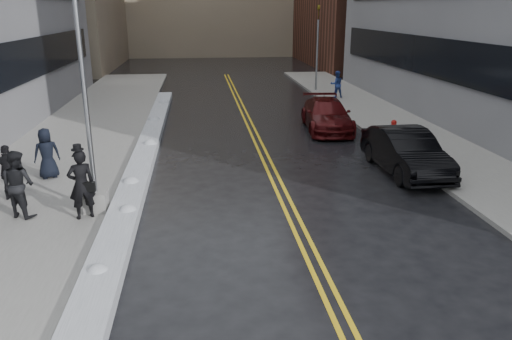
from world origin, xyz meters
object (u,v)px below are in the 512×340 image
object	(u,v)px
traffic_signal	(317,45)
car_maroon	(327,115)
pedestrian_d	(9,172)
pedestrian_east	(337,84)
car_black	(406,152)
lamppost	(89,133)
pedestrian_fedora	(81,184)
pedestrian_b	(18,184)
fire_hydrant	(394,127)
pedestrian_c	(47,153)

from	to	relation	value
traffic_signal	car_maroon	xyz separation A→B (m)	(-2.25, -12.00, -2.63)
pedestrian_d	pedestrian_east	world-z (taller)	pedestrian_east
car_black	pedestrian_east	bearing A→B (deg)	82.24
lamppost	pedestrian_fedora	bearing A→B (deg)	-116.15
pedestrian_fedora	pedestrian_d	distance (m)	3.16
lamppost	pedestrian_b	xyz separation A→B (m)	(-2.06, -0.17, -1.40)
fire_hydrant	pedestrian_b	xyz separation A→B (m)	(-14.36, -8.17, 0.58)
fire_hydrant	pedestrian_d	xyz separation A→B (m)	(-15.13, -6.69, 0.48)
lamppost	car_maroon	bearing A→B (deg)	46.32
lamppost	pedestrian_d	distance (m)	3.46
pedestrian_b	car_black	xyz separation A→B (m)	(12.78, 2.99, -0.31)
pedestrian_c	pedestrian_east	distance (m)	21.20
traffic_signal	car_black	world-z (taller)	traffic_signal
traffic_signal	car_black	size ratio (longest dim) A/B	1.20
pedestrian_d	fire_hydrant	bearing A→B (deg)	-158.50
pedestrian_fedora	pedestrian_d	world-z (taller)	pedestrian_fedora
traffic_signal	pedestrian_fedora	distance (m)	25.62
lamppost	pedestrian_east	distance (m)	22.44
car_maroon	fire_hydrant	bearing A→B (deg)	-31.24
lamppost	car_black	xyz separation A→B (m)	(10.71, 2.82, -1.71)
traffic_signal	car_maroon	bearing A→B (deg)	-100.62
pedestrian_fedora	car_black	distance (m)	11.46
car_black	pedestrian_b	bearing A→B (deg)	-168.41
lamppost	pedestrian_east	bearing A→B (deg)	56.31
fire_hydrant	traffic_signal	world-z (taller)	traffic_signal
traffic_signal	pedestrian_c	distance (m)	23.49
lamppost	car_black	bearing A→B (deg)	14.77
pedestrian_d	pedestrian_east	size ratio (longest dim) A/B	0.98
fire_hydrant	pedestrian_d	world-z (taller)	pedestrian_d
fire_hydrant	pedestrian_fedora	distance (m)	15.17
fire_hydrant	pedestrian_east	bearing A→B (deg)	89.35
lamppost	car_black	size ratio (longest dim) A/B	1.52
fire_hydrant	pedestrian_c	bearing A→B (deg)	-162.14
pedestrian_b	car_black	distance (m)	13.13
pedestrian_b	car_maroon	bearing A→B (deg)	-110.77
pedestrian_c	pedestrian_east	xyz separation A→B (m)	(14.66, 15.31, -0.01)
traffic_signal	car_maroon	distance (m)	12.49
traffic_signal	pedestrian_fedora	xyz separation A→B (m)	(-12.05, -22.50, -2.24)
pedestrian_c	car_black	distance (m)	12.96
pedestrian_d	car_black	distance (m)	13.63
car_black	car_maroon	xyz separation A→B (m)	(-1.16, 7.18, -0.05)
lamppost	pedestrian_b	bearing A→B (deg)	-175.36
pedestrian_fedora	pedestrian_b	xyz separation A→B (m)	(-1.82, 0.33, -0.03)
pedestrian_c	car_maroon	bearing A→B (deg)	-174.12
pedestrian_east	car_black	size ratio (longest dim) A/B	0.36
pedestrian_d	car_black	size ratio (longest dim) A/B	0.35
traffic_signal	pedestrian_b	distance (m)	26.24
pedestrian_east	car_maroon	bearing A→B (deg)	68.42
lamppost	pedestrian_east	size ratio (longest dim) A/B	4.28
car_black	lamppost	bearing A→B (deg)	-166.82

